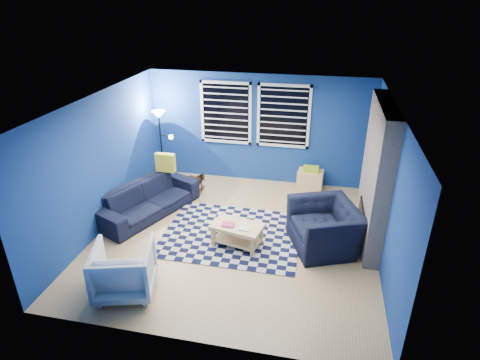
{
  "coord_description": "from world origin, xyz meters",
  "views": [
    {
      "loc": [
        1.37,
        -6.07,
        4.13
      ],
      "look_at": [
        0.03,
        0.3,
        1.01
      ],
      "focal_mm": 30.0,
      "sensor_mm": 36.0,
      "label": 1
    }
  ],
  "objects_px": {
    "sofa": "(147,199)",
    "cabinet": "(310,180)",
    "rocking_horse": "(194,182)",
    "tv": "(374,138)",
    "armchair_big": "(325,227)",
    "floor_lamp": "(160,125)",
    "armchair_bent": "(124,269)",
    "coffee_table": "(237,231)"
  },
  "relations": [
    {
      "from": "armchair_bent",
      "to": "rocking_horse",
      "type": "xyz_separation_m",
      "value": [
        0.03,
        3.27,
        -0.11
      ]
    },
    {
      "from": "armchair_bent",
      "to": "rocking_horse",
      "type": "distance_m",
      "value": 3.28
    },
    {
      "from": "armchair_big",
      "to": "coffee_table",
      "type": "distance_m",
      "value": 1.53
    },
    {
      "from": "sofa",
      "to": "armchair_bent",
      "type": "xyz_separation_m",
      "value": [
        0.62,
        -2.24,
        0.07
      ]
    },
    {
      "from": "armchair_big",
      "to": "tv",
      "type": "bearing_deg",
      "value": 134.73
    },
    {
      "from": "rocking_horse",
      "to": "floor_lamp",
      "type": "relative_size",
      "value": 0.3
    },
    {
      "from": "cabinet",
      "to": "floor_lamp",
      "type": "xyz_separation_m",
      "value": [
        -3.37,
        -0.28,
        1.15
      ]
    },
    {
      "from": "armchair_big",
      "to": "cabinet",
      "type": "bearing_deg",
      "value": 167.26
    },
    {
      "from": "armchair_big",
      "to": "coffee_table",
      "type": "bearing_deg",
      "value": -100.45
    },
    {
      "from": "armchair_big",
      "to": "floor_lamp",
      "type": "bearing_deg",
      "value": -139.06
    },
    {
      "from": "tv",
      "to": "armchair_bent",
      "type": "bearing_deg",
      "value": -134.61
    },
    {
      "from": "armchair_big",
      "to": "coffee_table",
      "type": "height_order",
      "value": "armchair_big"
    },
    {
      "from": "rocking_horse",
      "to": "cabinet",
      "type": "height_order",
      "value": "cabinet"
    },
    {
      "from": "tv",
      "to": "armchair_big",
      "type": "xyz_separation_m",
      "value": [
        -0.85,
        -1.97,
        -1.01
      ]
    },
    {
      "from": "rocking_horse",
      "to": "coffee_table",
      "type": "xyz_separation_m",
      "value": [
        1.35,
        -1.77,
        0.02
      ]
    },
    {
      "from": "armchair_big",
      "to": "cabinet",
      "type": "distance_m",
      "value": 2.22
    },
    {
      "from": "tv",
      "to": "coffee_table",
      "type": "bearing_deg",
      "value": -135.93
    },
    {
      "from": "armchair_bent",
      "to": "cabinet",
      "type": "xyz_separation_m",
      "value": [
        2.52,
        3.99,
        -0.15
      ]
    },
    {
      "from": "armchair_bent",
      "to": "coffee_table",
      "type": "relative_size",
      "value": 0.89
    },
    {
      "from": "floor_lamp",
      "to": "cabinet",
      "type": "bearing_deg",
      "value": 4.66
    },
    {
      "from": "sofa",
      "to": "coffee_table",
      "type": "relative_size",
      "value": 2.26
    },
    {
      "from": "rocking_horse",
      "to": "coffee_table",
      "type": "height_order",
      "value": "rocking_horse"
    },
    {
      "from": "sofa",
      "to": "rocking_horse",
      "type": "height_order",
      "value": "sofa"
    },
    {
      "from": "sofa",
      "to": "armchair_bent",
      "type": "height_order",
      "value": "armchair_bent"
    },
    {
      "from": "tv",
      "to": "sofa",
      "type": "relative_size",
      "value": 0.46
    },
    {
      "from": "rocking_horse",
      "to": "floor_lamp",
      "type": "height_order",
      "value": "floor_lamp"
    },
    {
      "from": "rocking_horse",
      "to": "cabinet",
      "type": "bearing_deg",
      "value": -77.42
    },
    {
      "from": "tv",
      "to": "sofa",
      "type": "height_order",
      "value": "tv"
    },
    {
      "from": "tv",
      "to": "armchair_big",
      "type": "height_order",
      "value": "tv"
    },
    {
      "from": "tv",
      "to": "cabinet",
      "type": "distance_m",
      "value": 1.68
    },
    {
      "from": "cabinet",
      "to": "armchair_bent",
      "type": "bearing_deg",
      "value": -116.98
    },
    {
      "from": "tv",
      "to": "cabinet",
      "type": "relative_size",
      "value": 1.71
    },
    {
      "from": "armchair_big",
      "to": "rocking_horse",
      "type": "relative_size",
      "value": 2.32
    },
    {
      "from": "coffee_table",
      "to": "floor_lamp",
      "type": "xyz_separation_m",
      "value": [
        -2.23,
        2.21,
        1.09
      ]
    },
    {
      "from": "floor_lamp",
      "to": "armchair_big",
      "type": "bearing_deg",
      "value": -27.18
    },
    {
      "from": "sofa",
      "to": "cabinet",
      "type": "distance_m",
      "value": 3.6
    },
    {
      "from": "armchair_bent",
      "to": "floor_lamp",
      "type": "xyz_separation_m",
      "value": [
        -0.85,
        3.72,
        1.0
      ]
    },
    {
      "from": "armchair_bent",
      "to": "floor_lamp",
      "type": "height_order",
      "value": "floor_lamp"
    },
    {
      "from": "floor_lamp",
      "to": "sofa",
      "type": "bearing_deg",
      "value": -81.11
    },
    {
      "from": "tv",
      "to": "cabinet",
      "type": "xyz_separation_m",
      "value": [
        -1.2,
        0.22,
        -1.16
      ]
    },
    {
      "from": "cabinet",
      "to": "floor_lamp",
      "type": "height_order",
      "value": "floor_lamp"
    },
    {
      "from": "sofa",
      "to": "cabinet",
      "type": "relative_size",
      "value": 3.74
    }
  ]
}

